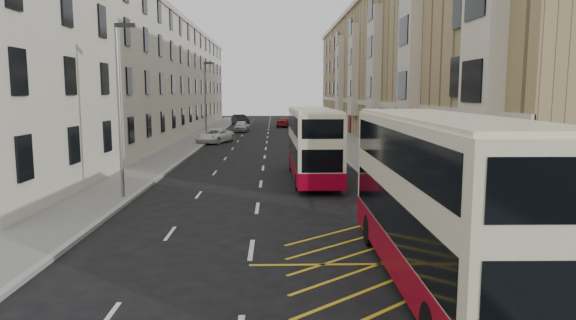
{
  "coord_description": "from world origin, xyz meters",
  "views": [
    {
      "loc": [
        0.74,
        -12.0,
        5.02
      ],
      "look_at": [
        1.29,
        7.82,
        2.41
      ],
      "focal_mm": 32.0,
      "sensor_mm": 36.0,
      "label": 1
    }
  ],
  "objects_px": {
    "pedestrian_near": "(480,243)",
    "white_van": "(215,136)",
    "double_decker_front": "(439,200)",
    "double_decker_rear": "(313,144)",
    "car_red": "(285,122)",
    "street_lamp_far": "(206,96)",
    "car_dark": "(240,120)",
    "street_lamp_near": "(120,101)",
    "car_silver": "(241,126)",
    "pedestrian_far": "(453,218)"
  },
  "relations": [
    {
      "from": "white_van",
      "to": "car_dark",
      "type": "xyz_separation_m",
      "value": [
        0.6,
        29.49,
        0.08
      ]
    },
    {
      "from": "pedestrian_near",
      "to": "white_van",
      "type": "height_order",
      "value": "pedestrian_near"
    },
    {
      "from": "car_dark",
      "to": "white_van",
      "type": "bearing_deg",
      "value": -110.39
    },
    {
      "from": "street_lamp_near",
      "to": "car_dark",
      "type": "distance_m",
      "value": 57.04
    },
    {
      "from": "double_decker_front",
      "to": "street_lamp_far",
      "type": "bearing_deg",
      "value": 106.24
    },
    {
      "from": "street_lamp_near",
      "to": "pedestrian_far",
      "type": "relative_size",
      "value": 4.19
    },
    {
      "from": "street_lamp_far",
      "to": "car_red",
      "type": "height_order",
      "value": "street_lamp_far"
    },
    {
      "from": "double_decker_rear",
      "to": "pedestrian_near",
      "type": "bearing_deg",
      "value": -78.53
    },
    {
      "from": "double_decker_front",
      "to": "car_dark",
      "type": "distance_m",
      "value": 68.72
    },
    {
      "from": "pedestrian_far",
      "to": "car_dark",
      "type": "bearing_deg",
      "value": -68.73
    },
    {
      "from": "white_van",
      "to": "car_red",
      "type": "relative_size",
      "value": 1.13
    },
    {
      "from": "car_dark",
      "to": "double_decker_front",
      "type": "bearing_deg",
      "value": -101.2
    },
    {
      "from": "car_dark",
      "to": "car_red",
      "type": "height_order",
      "value": "car_dark"
    },
    {
      "from": "street_lamp_far",
      "to": "pedestrian_far",
      "type": "height_order",
      "value": "street_lamp_far"
    },
    {
      "from": "double_decker_front",
      "to": "white_van",
      "type": "relative_size",
      "value": 2.2
    },
    {
      "from": "double_decker_rear",
      "to": "car_dark",
      "type": "xyz_separation_m",
      "value": [
        -7.58,
        51.55,
        -1.3
      ]
    },
    {
      "from": "street_lamp_near",
      "to": "car_silver",
      "type": "height_order",
      "value": "street_lamp_near"
    },
    {
      "from": "street_lamp_near",
      "to": "double_decker_rear",
      "type": "distance_m",
      "value": 11.04
    },
    {
      "from": "pedestrian_far",
      "to": "car_red",
      "type": "xyz_separation_m",
      "value": [
        -3.99,
        59.71,
        -0.45
      ]
    },
    {
      "from": "car_silver",
      "to": "car_red",
      "type": "relative_size",
      "value": 0.95
    },
    {
      "from": "double_decker_rear",
      "to": "car_red",
      "type": "relative_size",
      "value": 2.29
    },
    {
      "from": "pedestrian_near",
      "to": "street_lamp_far",
      "type": "bearing_deg",
      "value": -99.2
    },
    {
      "from": "double_decker_front",
      "to": "pedestrian_far",
      "type": "relative_size",
      "value": 5.87
    },
    {
      "from": "street_lamp_far",
      "to": "pedestrian_far",
      "type": "distance_m",
      "value": 40.62
    },
    {
      "from": "street_lamp_far",
      "to": "car_red",
      "type": "xyz_separation_m",
      "value": [
        8.71,
        21.28,
        -3.98
      ]
    },
    {
      "from": "car_dark",
      "to": "street_lamp_far",
      "type": "bearing_deg",
      "value": -112.95
    },
    {
      "from": "white_van",
      "to": "double_decker_rear",
      "type": "bearing_deg",
      "value": -49.97
    },
    {
      "from": "double_decker_front",
      "to": "street_lamp_near",
      "type": "bearing_deg",
      "value": 136.35
    },
    {
      "from": "street_lamp_near",
      "to": "pedestrian_far",
      "type": "xyz_separation_m",
      "value": [
        12.7,
        -8.43,
        -3.53
      ]
    },
    {
      "from": "car_silver",
      "to": "car_red",
      "type": "bearing_deg",
      "value": 63.31
    },
    {
      "from": "street_lamp_near",
      "to": "pedestrian_near",
      "type": "relative_size",
      "value": 5.18
    },
    {
      "from": "double_decker_rear",
      "to": "car_silver",
      "type": "bearing_deg",
      "value": 99.22
    },
    {
      "from": "street_lamp_near",
      "to": "white_van",
      "type": "distance_m",
      "value": 27.7
    },
    {
      "from": "white_van",
      "to": "car_silver",
      "type": "bearing_deg",
      "value": 102.78
    },
    {
      "from": "car_silver",
      "to": "car_dark",
      "type": "bearing_deg",
      "value": 98.92
    },
    {
      "from": "pedestrian_near",
      "to": "car_red",
      "type": "bearing_deg",
      "value": -112.95
    },
    {
      "from": "street_lamp_near",
      "to": "car_dark",
      "type": "xyz_separation_m",
      "value": [
        1.75,
        56.88,
        -3.84
      ]
    },
    {
      "from": "double_decker_front",
      "to": "double_decker_rear",
      "type": "height_order",
      "value": "double_decker_front"
    },
    {
      "from": "double_decker_rear",
      "to": "pedestrian_far",
      "type": "distance_m",
      "value": 14.2
    },
    {
      "from": "pedestrian_near",
      "to": "white_van",
      "type": "bearing_deg",
      "value": -99.65
    },
    {
      "from": "car_silver",
      "to": "car_dark",
      "type": "height_order",
      "value": "car_dark"
    },
    {
      "from": "pedestrian_far",
      "to": "car_red",
      "type": "relative_size",
      "value": 0.42
    },
    {
      "from": "car_red",
      "to": "street_lamp_far",
      "type": "bearing_deg",
      "value": 83.31
    },
    {
      "from": "street_lamp_far",
      "to": "double_decker_rear",
      "type": "distance_m",
      "value": 26.5
    },
    {
      "from": "pedestrian_near",
      "to": "car_dark",
      "type": "height_order",
      "value": "pedestrian_near"
    },
    {
      "from": "street_lamp_near",
      "to": "white_van",
      "type": "xyz_separation_m",
      "value": [
        1.15,
        27.39,
        -3.93
      ]
    },
    {
      "from": "pedestrian_far",
      "to": "car_red",
      "type": "height_order",
      "value": "pedestrian_far"
    },
    {
      "from": "street_lamp_near",
      "to": "double_decker_front",
      "type": "bearing_deg",
      "value": -44.47
    },
    {
      "from": "double_decker_rear",
      "to": "white_van",
      "type": "relative_size",
      "value": 2.03
    },
    {
      "from": "street_lamp_near",
      "to": "street_lamp_far",
      "type": "relative_size",
      "value": 1.0
    }
  ]
}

